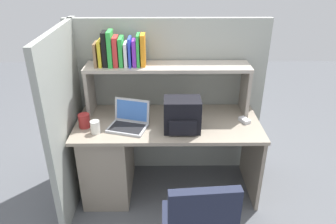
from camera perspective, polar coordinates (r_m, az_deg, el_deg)
name	(u,v)px	position (r m, az deg, el deg)	size (l,w,h in m)	color
ground_plane	(168,187)	(3.22, -0.01, -13.24)	(8.00, 8.00, 0.00)	#595B60
desk	(126,153)	(3.00, -7.52, -7.24)	(1.60, 0.70, 0.73)	gray
cubicle_partition_rear	(168,99)	(3.13, -0.08, 2.29)	(1.84, 0.05, 1.55)	#939991
cubicle_partition_left	(68,120)	(2.87, -17.25, -1.42)	(0.05, 1.06, 1.55)	#939991
overhead_hutch	(168,76)	(2.85, -0.05, 6.44)	(1.44, 0.28, 0.45)	gray
reference_books_on_shelf	(120,51)	(2.81, -8.53, 10.66)	(0.43, 0.19, 0.30)	olive
laptop	(129,121)	(2.73, -6.89, -1.65)	(0.37, 0.33, 0.22)	#B7BABF
backpack	(182,115)	(2.62, 2.53, -0.62)	(0.30, 0.23, 0.28)	black
computer_mouse	(244,120)	(2.88, 13.39, -1.43)	(0.06, 0.10, 0.03)	silver
paper_cup	(95,127)	(2.68, -12.78, -2.62)	(0.08, 0.08, 0.11)	white
snack_canister	(84,121)	(2.79, -14.63, -1.51)	(0.10, 0.10, 0.12)	maroon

